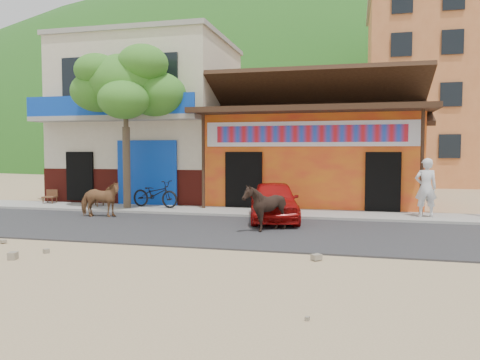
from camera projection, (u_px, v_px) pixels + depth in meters
The scene contains 15 objects.
ground at pixel (190, 248), 10.74m from camera, with size 120.00×120.00×0.00m, color #9E825B.
road at pixel (221, 230), 13.16m from camera, with size 60.00×5.00×0.04m, color #28282B.
sidewalk at pixel (248, 212), 16.55m from camera, with size 60.00×2.00×0.12m, color gray.
dance_club at pixel (315, 161), 19.84m from camera, with size 8.00×6.00×3.60m, color orange.
cafe_building at pixel (151, 123), 21.53m from camera, with size 7.00×6.00×7.00m, color beige.
apartment_front at pixel (438, 95), 31.47m from camera, with size 9.00×9.00×12.00m, color #CC723F.
hillside at pixel (334, 92), 77.82m from camera, with size 100.00×40.00×24.00m, color #194C14.
tree at pixel (126, 127), 17.27m from camera, with size 3.00×3.00×6.00m, color #2D721E, non-canonical shape.
cow_tan at pixel (100, 199), 15.51m from camera, with size 0.64×1.40×1.18m, color #91603A.
cow_dark at pixel (265, 208), 12.79m from camera, with size 1.04×1.17×1.29m, color black.
red_car at pixel (274, 201), 14.75m from camera, with size 1.48×3.67×1.25m, color #A40C0B.
scooter at pixel (155, 194), 17.49m from camera, with size 0.68×1.94×1.02m, color black.
pedestrian at pixel (426, 188), 14.97m from camera, with size 0.69×0.45×1.89m, color white.
cafe_chair_left at pixel (50, 191), 18.92m from camera, with size 0.47×0.47×1.01m, color #4C3019, non-canonical shape.
cafe_chair_right at pixel (96, 194), 17.96m from camera, with size 0.44×0.44×0.94m, color #492A18, non-canonical shape.
Camera 1 is at (3.65, -10.04, 2.24)m, focal length 35.00 mm.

